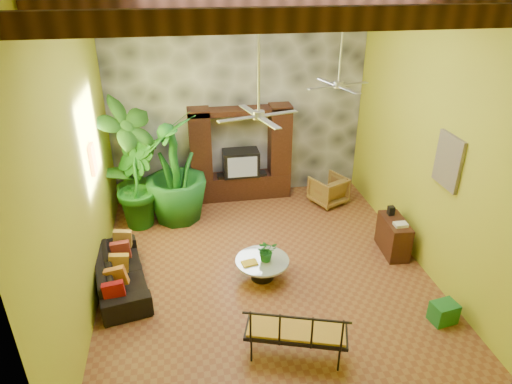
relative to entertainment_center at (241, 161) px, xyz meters
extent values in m
plane|color=brown|center=(0.00, -3.14, -0.97)|extent=(7.00, 7.00, 0.00)
cube|color=gold|center=(0.00, 0.36, 1.53)|extent=(6.00, 0.02, 5.00)
cube|color=gold|center=(-3.00, -3.14, 1.53)|extent=(0.02, 7.00, 5.00)
cube|color=gold|center=(3.00, -3.14, 1.53)|extent=(0.02, 7.00, 5.00)
cube|color=#3B3C43|center=(0.00, 0.30, 1.53)|extent=(5.98, 0.10, 4.98)
cube|color=#3B1D12|center=(0.00, -5.74, 3.81)|extent=(5.95, 0.16, 0.22)
cube|color=#3B1D12|center=(0.00, -4.44, 3.81)|extent=(5.95, 0.16, 0.22)
cube|color=black|center=(0.00, 0.00, -0.67)|extent=(2.40, 0.50, 0.60)
cube|color=black|center=(-0.95, 0.00, 0.33)|extent=(0.50, 0.48, 2.00)
cube|color=black|center=(0.95, 0.00, 0.33)|extent=(0.50, 0.48, 2.00)
cube|color=black|center=(0.00, 0.00, 1.23)|extent=(2.40, 0.48, 0.12)
cube|color=black|center=(0.00, -0.02, -0.05)|extent=(0.85, 0.52, 0.62)
cube|color=#8C99A8|center=(0.00, -0.29, -0.05)|extent=(0.70, 0.02, 0.50)
cylinder|color=#B3B3B8|center=(-0.20, -3.54, 3.13)|extent=(0.04, 0.04, 1.80)
cylinder|color=#B3B3B8|center=(-0.20, -3.54, 2.23)|extent=(0.18, 0.18, 0.12)
cube|color=#B3B3B8|center=(0.15, -3.44, 2.21)|extent=(0.58, 0.26, 0.01)
cube|color=#B3B3B8|center=(-0.29, -3.19, 2.21)|extent=(0.26, 0.58, 0.01)
cube|color=#B3B3B8|center=(-0.55, -3.63, 2.21)|extent=(0.58, 0.26, 0.01)
cube|color=#B3B3B8|center=(-0.11, -3.88, 2.21)|extent=(0.26, 0.58, 0.01)
cylinder|color=#B3B3B8|center=(1.60, -1.94, 3.13)|extent=(0.04, 0.04, 1.80)
cylinder|color=#B3B3B8|center=(1.60, -1.94, 2.23)|extent=(0.18, 0.18, 0.12)
cube|color=#B3B3B8|center=(1.95, -1.84, 2.21)|extent=(0.58, 0.26, 0.01)
cube|color=#B3B3B8|center=(1.51, -1.59, 2.21)|extent=(0.26, 0.58, 0.01)
cube|color=#B3B3B8|center=(1.25, -2.03, 2.21)|extent=(0.58, 0.26, 0.01)
cube|color=#B3B3B8|center=(1.69, -2.28, 2.21)|extent=(0.26, 0.58, 0.01)
cube|color=#C78017|center=(-2.96, -2.14, 1.13)|extent=(0.06, 0.32, 0.55)
cube|color=#245586|center=(2.96, -3.74, 1.33)|extent=(0.06, 0.70, 0.90)
imported|color=black|center=(-2.63, -3.12, -0.66)|extent=(1.20, 2.18, 0.60)
imported|color=olive|center=(2.02, -0.68, -0.62)|extent=(0.98, 0.99, 0.68)
imported|color=#2A681B|center=(-2.48, -0.61, 0.43)|extent=(1.71, 1.76, 2.78)
imported|color=#185C18|center=(-2.44, -0.90, -0.01)|extent=(1.15, 1.27, 1.92)
imported|color=#17571D|center=(-1.56, -0.83, 0.27)|extent=(1.66, 1.66, 2.46)
cylinder|color=black|center=(-0.09, -3.32, -0.79)|extent=(0.42, 0.42, 0.36)
cylinder|color=#ADB9B4|center=(-0.09, -3.32, -0.59)|extent=(0.98, 0.98, 0.04)
imported|color=#185E1E|center=(-0.01, -3.34, -0.36)|extent=(0.41, 0.37, 0.41)
cube|color=yellow|center=(-0.33, -3.40, -0.55)|extent=(0.30, 0.24, 0.03)
cube|color=black|center=(0.05, -5.25, -0.52)|extent=(1.56, 0.92, 0.06)
cube|color=#B48128|center=(0.05, -5.25, -0.48)|extent=(1.47, 0.85, 0.06)
cube|color=black|center=(0.05, -5.51, -0.25)|extent=(1.42, 0.49, 0.54)
cube|color=#3D2313|center=(2.65, -2.92, -0.61)|extent=(0.46, 0.92, 0.72)
cube|color=#217C2A|center=(2.60, -4.95, -0.79)|extent=(0.44, 0.36, 0.35)
camera|label=1|loc=(-1.37, -10.05, 4.29)|focal=32.00mm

